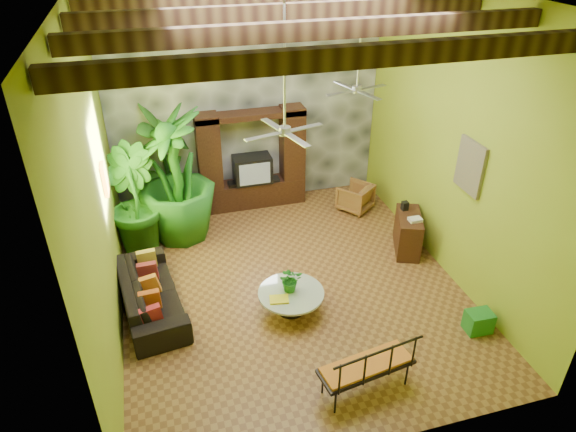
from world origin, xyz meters
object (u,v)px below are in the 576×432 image
object	(u,v)px
wicker_armchair	(355,197)
tall_plant_b	(132,201)
iron_bench	(369,366)
ceiling_fan_back	(358,78)
side_console	(408,233)
entertainment_center	(252,167)
tall_plant_a	(165,163)
coffee_table	(291,299)
tall_plant_c	(175,176)
ceiling_fan_front	(285,118)
sofa	(150,293)
green_bin	(479,321)

from	to	relation	value
wicker_armchair	tall_plant_b	size ratio (longest dim) A/B	0.31
iron_bench	ceiling_fan_back	bearing A→B (deg)	63.55
side_console	ceiling_fan_back	bearing A→B (deg)	164.57
wicker_armchair	tall_plant_b	world-z (taller)	tall_plant_b
entertainment_center	wicker_armchair	world-z (taller)	entertainment_center
tall_plant_a	coffee_table	distance (m)	4.35
tall_plant_c	entertainment_center	bearing A→B (deg)	26.93
entertainment_center	coffee_table	xyz separation A→B (m)	(-0.18, -3.84, -0.71)
ceiling_fan_front	tall_plant_c	bearing A→B (deg)	120.37
entertainment_center	tall_plant_b	bearing A→B (deg)	-156.32
ceiling_fan_back	tall_plant_a	size ratio (longest dim) A/B	0.71
tall_plant_a	side_console	xyz separation A→B (m)	(4.50, -2.70, -0.90)
coffee_table	ceiling_fan_back	bearing A→B (deg)	46.93
tall_plant_c	coffee_table	world-z (taller)	tall_plant_c
tall_plant_a	tall_plant_b	size ratio (longest dim) A/B	1.18
entertainment_center	sofa	world-z (taller)	entertainment_center
ceiling_fan_back	green_bin	xyz separation A→B (m)	(1.05, -3.21, -3.22)
entertainment_center	ceiling_fan_front	bearing A→B (deg)	-93.24
sofa	iron_bench	world-z (taller)	iron_bench
ceiling_fan_front	side_console	world-z (taller)	ceiling_fan_front
entertainment_center	iron_bench	bearing A→B (deg)	-86.36
sofa	tall_plant_a	xyz separation A→B (m)	(0.60, 3.14, 0.96)
green_bin	entertainment_center	bearing A→B (deg)	117.25
ceiling_fan_back	sofa	bearing A→B (deg)	-163.79
ceiling_fan_front	green_bin	world-z (taller)	ceiling_fan_front
coffee_table	tall_plant_a	bearing A→B (deg)	114.03
ceiling_fan_back	iron_bench	world-z (taller)	ceiling_fan_back
ceiling_fan_front	side_console	distance (m)	4.19
entertainment_center	ceiling_fan_front	world-z (taller)	ceiling_fan_front
wicker_armchair	green_bin	world-z (taller)	wicker_armchair
iron_bench	green_bin	distance (m)	2.41
side_console	green_bin	distance (m)	2.47
tall_plant_b	ceiling_fan_back	bearing A→B (deg)	-10.32
wicker_armchair	iron_bench	distance (m)	5.30
wicker_armchair	tall_plant_b	bearing A→B (deg)	-34.23
sofa	iron_bench	size ratio (longest dim) A/B	1.60
tall_plant_a	green_bin	world-z (taller)	tall_plant_a
side_console	coffee_table	bearing A→B (deg)	-135.95
side_console	sofa	bearing A→B (deg)	-153.58
iron_bench	side_console	world-z (taller)	iron_bench
entertainment_center	coffee_table	distance (m)	3.91
coffee_table	iron_bench	bearing A→B (deg)	-74.55
sofa	side_console	world-z (taller)	side_console
ceiling_fan_back	sofa	distance (m)	5.25
wicker_armchair	tall_plant_a	size ratio (longest dim) A/B	0.27
tall_plant_c	tall_plant_b	bearing A→B (deg)	-163.12
ceiling_fan_front	green_bin	distance (m)	4.59
entertainment_center	ceiling_fan_back	distance (m)	3.50
ceiling_fan_front	tall_plant_c	distance (m)	3.67
wicker_armchair	side_console	world-z (taller)	side_console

